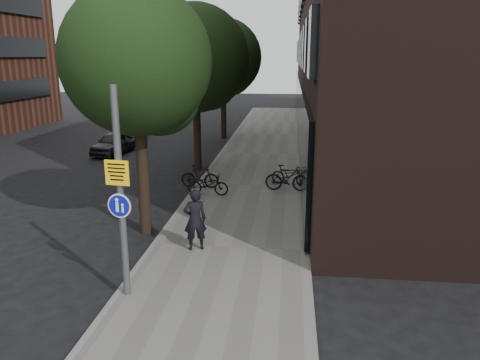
# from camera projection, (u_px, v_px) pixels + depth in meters

# --- Properties ---
(ground) EXTENTS (120.00, 120.00, 0.00)m
(ground) POSITION_uv_depth(u_px,v_px,m) (200.00, 311.00, 10.27)
(ground) COLOR black
(ground) RESTS_ON ground
(sidewalk) EXTENTS (4.50, 60.00, 0.12)m
(sidewalk) POSITION_uv_depth(u_px,v_px,m) (250.00, 186.00, 19.83)
(sidewalk) COLOR slate
(sidewalk) RESTS_ON ground
(curb_edge) EXTENTS (0.15, 60.00, 0.13)m
(curb_edge) POSITION_uv_depth(u_px,v_px,m) (198.00, 185.00, 20.07)
(curb_edge) COLOR slate
(curb_edge) RESTS_ON ground
(street_tree_near) EXTENTS (4.40, 4.40, 7.50)m
(street_tree_near) POSITION_uv_depth(u_px,v_px,m) (141.00, 67.00, 13.67)
(street_tree_near) COLOR black
(street_tree_near) RESTS_ON ground
(street_tree_mid) EXTENTS (5.00, 5.00, 7.80)m
(street_tree_mid) POSITION_uv_depth(u_px,v_px,m) (198.00, 62.00, 21.83)
(street_tree_mid) COLOR black
(street_tree_mid) RESTS_ON ground
(street_tree_far) EXTENTS (5.00, 5.00, 7.80)m
(street_tree_far) POSITION_uv_depth(u_px,v_px,m) (225.00, 60.00, 30.47)
(street_tree_far) COLOR black
(street_tree_far) RESTS_ON ground
(signpost) EXTENTS (0.55, 0.16, 4.74)m
(signpost) POSITION_uv_depth(u_px,v_px,m) (121.00, 194.00, 10.17)
(signpost) COLOR #595B5E
(signpost) RESTS_ON sidewalk
(pedestrian) EXTENTS (0.75, 0.62, 1.77)m
(pedestrian) POSITION_uv_depth(u_px,v_px,m) (195.00, 219.00, 13.05)
(pedestrian) COLOR black
(pedestrian) RESTS_ON sidewalk
(parked_bike_facade_near) EXTENTS (1.77, 1.13, 0.88)m
(parked_bike_facade_near) POSITION_uv_depth(u_px,v_px,m) (290.00, 175.00, 19.66)
(parked_bike_facade_near) COLOR black
(parked_bike_facade_near) RESTS_ON sidewalk
(parked_bike_facade_far) EXTENTS (1.82, 0.64, 1.07)m
(parked_bike_facade_far) POSITION_uv_depth(u_px,v_px,m) (287.00, 178.00, 18.82)
(parked_bike_facade_far) COLOR black
(parked_bike_facade_far) RESTS_ON sidewalk
(parked_bike_curb_near) EXTENTS (1.65, 0.65, 0.85)m
(parked_bike_curb_near) POSITION_uv_depth(u_px,v_px,m) (208.00, 184.00, 18.30)
(parked_bike_curb_near) COLOR black
(parked_bike_curb_near) RESTS_ON sidewalk
(parked_bike_curb_far) EXTENTS (1.63, 0.57, 0.96)m
(parked_bike_curb_far) POSITION_uv_depth(u_px,v_px,m) (200.00, 176.00, 19.30)
(parked_bike_curb_far) COLOR black
(parked_bike_curb_far) RESTS_ON sidewalk
(parked_car_near) EXTENTS (1.83, 3.78, 1.24)m
(parked_car_near) POSITION_uv_depth(u_px,v_px,m) (114.00, 143.00, 26.49)
(parked_car_near) COLOR black
(parked_car_near) RESTS_ON ground
(parked_car_mid) EXTENTS (1.43, 3.64, 1.18)m
(parked_car_mid) POSITION_uv_depth(u_px,v_px,m) (130.00, 130.00, 31.21)
(parked_car_mid) COLOR maroon
(parked_car_mid) RESTS_ON ground
(parked_car_far) EXTENTS (1.81, 3.82, 1.08)m
(parked_car_far) POSITION_uv_depth(u_px,v_px,m) (152.00, 116.00, 38.97)
(parked_car_far) COLOR black
(parked_car_far) RESTS_ON ground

